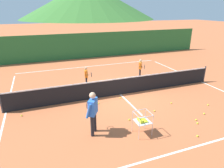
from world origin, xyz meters
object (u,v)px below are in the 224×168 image
tennis_ball_2 (197,123)px  tennis_ball_5 (198,136)px  tennis_ball_9 (171,103)px  tennis_ball_11 (22,116)px  tennis_ball_8 (196,120)px  tennis_ball_1 (208,105)px  tennis_ball_6 (204,114)px  student_0 (86,75)px  tennis_ball_0 (94,104)px  tennis_ball_3 (120,98)px  ball_cart (142,120)px  tennis_ball_10 (154,111)px  tennis_ball_4 (129,120)px  student_1 (140,67)px  tennis_net (121,86)px  tennis_ball_7 (98,103)px  instructor (93,109)px

tennis_ball_2 → tennis_ball_5: (-0.65, -0.71, 0.00)m
tennis_ball_5 → tennis_ball_9: same height
tennis_ball_2 → tennis_ball_11: bearing=154.5°
tennis_ball_5 → tennis_ball_8: bearing=50.2°
tennis_ball_1 → tennis_ball_6: size_ratio=1.00×
student_0 → tennis_ball_6: bearing=-51.9°
tennis_ball_0 → tennis_ball_5: 4.90m
tennis_ball_2 → tennis_ball_3: (-2.03, 3.48, 0.00)m
ball_cart → tennis_ball_2: 2.61m
tennis_ball_6 → tennis_ball_10: 2.23m
tennis_ball_1 → tennis_ball_4: bearing=178.4°
ball_cart → tennis_ball_5: bearing=-26.0°
tennis_ball_2 → tennis_ball_8: bearing=59.0°
student_1 → tennis_ball_4: bearing=-122.6°
tennis_net → tennis_ball_9: size_ratio=175.14×
tennis_ball_2 → tennis_ball_7: size_ratio=1.00×
tennis_ball_8 → tennis_ball_11: (-7.05, 3.06, 0.00)m
ball_cart → tennis_ball_7: ball_cart is taller
ball_cart → tennis_ball_8: ball_cart is taller
ball_cart → instructor: bearing=158.0°
tennis_ball_3 → tennis_ball_4: size_ratio=1.00×
instructor → tennis_ball_3: bearing=49.5°
ball_cart → tennis_ball_7: bearing=104.6°
tennis_ball_10 → tennis_ball_9: bearing=18.4°
tennis_ball_1 → tennis_ball_3: (-3.75, 2.33, 0.00)m
tennis_ball_1 → tennis_ball_5: 3.01m
tennis_net → tennis_ball_3: 0.69m
tennis_ball_0 → tennis_ball_5: (2.91, -3.95, 0.00)m
ball_cart → tennis_ball_9: bearing=33.4°
instructor → tennis_ball_1: bearing=2.4°
tennis_ball_0 → tennis_ball_3: same height
instructor → tennis_ball_1: 6.05m
student_1 → tennis_ball_7: student_1 is taller
tennis_ball_5 → tennis_ball_10: same height
student_0 → tennis_ball_11: (-3.63, -2.54, -0.71)m
student_0 → tennis_ball_3: bearing=-62.2°
tennis_ball_3 → tennis_ball_1: bearing=-31.8°
tennis_ball_10 → student_1: bearing=69.6°
ball_cart → tennis_ball_3: bearing=81.2°
instructor → tennis_ball_6: (5.12, -0.36, -1.00)m
tennis_ball_10 → tennis_ball_5: bearing=-78.8°
student_1 → tennis_ball_7: bearing=-142.9°
tennis_ball_3 → tennis_ball_5: bearing=-71.7°
tennis_ball_1 → tennis_ball_10: bearing=171.6°
tennis_ball_1 → tennis_ball_2: 2.07m
tennis_ball_1 → tennis_ball_8: size_ratio=1.00×
instructor → tennis_ball_8: bearing=-8.6°
instructor → tennis_ball_5: 4.06m
tennis_ball_5 → tennis_ball_10: size_ratio=1.00×
student_1 → tennis_ball_9: student_1 is taller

